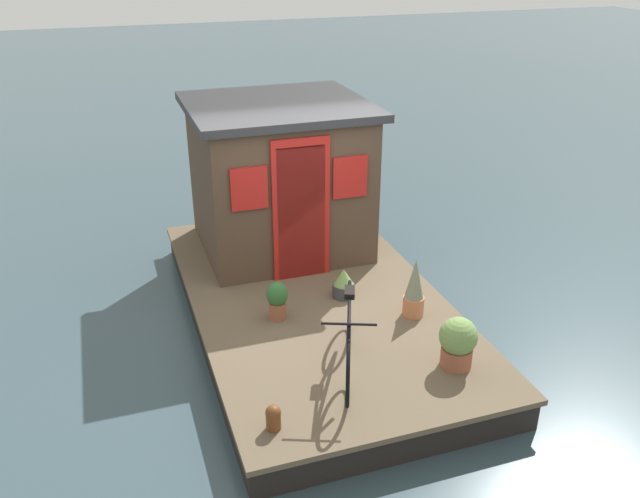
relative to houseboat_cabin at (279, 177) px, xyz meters
The scene contains 9 objects.
ground_plane 2.04m from the houseboat_cabin, behind, with size 60.00×60.00×0.00m, color #384C54.
houseboat_deck 1.91m from the houseboat_cabin, behind, with size 5.19×2.88×0.39m.
houseboat_cabin is the anchor object (origin of this frame).
bicycle 3.05m from the houseboat_cabin, behind, with size 1.62×0.74×0.79m.
potted_plant_sage 3.50m from the houseboat_cabin, 164.99° to the right, with size 0.38×0.38×0.54m.
potted_plant_thyme 2.55m from the houseboat_cabin, 158.21° to the right, with size 0.24×0.24×0.70m.
potted_plant_fern 2.09m from the houseboat_cabin, 163.16° to the left, with size 0.24×0.24×0.46m.
potted_plant_basil 1.85m from the houseboat_cabin, 169.04° to the right, with size 0.27×0.27×0.36m.
mooring_bollard 3.89m from the houseboat_cabin, 163.31° to the left, with size 0.14×0.14×0.24m.
Camera 1 is at (-6.64, 2.18, 4.34)m, focal length 37.44 mm.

